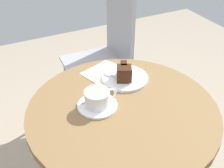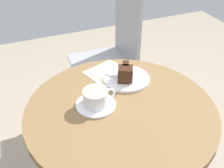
% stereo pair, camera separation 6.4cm
% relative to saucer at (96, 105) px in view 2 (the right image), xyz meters
% --- Properties ---
extents(cafe_table, '(0.75, 0.75, 0.70)m').
position_rel_saucer_xyz_m(cafe_table, '(0.09, -0.05, -0.12)').
color(cafe_table, brown).
rests_on(cafe_table, ground).
extents(saucer, '(0.16, 0.16, 0.01)m').
position_rel_saucer_xyz_m(saucer, '(0.00, 0.00, 0.00)').
color(saucer, white).
rests_on(saucer, cafe_table).
extents(coffee_cup, '(0.13, 0.10, 0.06)m').
position_rel_saucer_xyz_m(coffee_cup, '(0.00, 0.00, 0.04)').
color(coffee_cup, white).
rests_on(coffee_cup, saucer).
extents(teaspoon, '(0.11, 0.04, 0.00)m').
position_rel_saucer_xyz_m(teaspoon, '(0.01, 0.05, 0.01)').
color(teaspoon, silver).
rests_on(teaspoon, saucer).
extents(cake_plate, '(0.21, 0.21, 0.01)m').
position_rel_saucer_xyz_m(cake_plate, '(0.19, 0.12, 0.00)').
color(cake_plate, white).
rests_on(cake_plate, cafe_table).
extents(cake_slice, '(0.09, 0.11, 0.07)m').
position_rel_saucer_xyz_m(cake_slice, '(0.18, 0.11, 0.04)').
color(cake_slice, '#422619').
rests_on(cake_slice, cake_plate).
extents(fork, '(0.08, 0.13, 0.00)m').
position_rel_saucer_xyz_m(fork, '(0.14, 0.13, 0.01)').
color(fork, silver).
rests_on(fork, cake_plate).
extents(napkin, '(0.23, 0.21, 0.00)m').
position_rel_saucer_xyz_m(napkin, '(0.13, 0.20, -0.00)').
color(napkin, beige).
rests_on(napkin, cafe_table).
extents(cafe_chair, '(0.40, 0.40, 0.93)m').
position_rel_saucer_xyz_m(cafe_chair, '(0.36, 0.67, -0.16)').
color(cafe_chair, '#9E9EA3').
rests_on(cafe_chair, ground).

